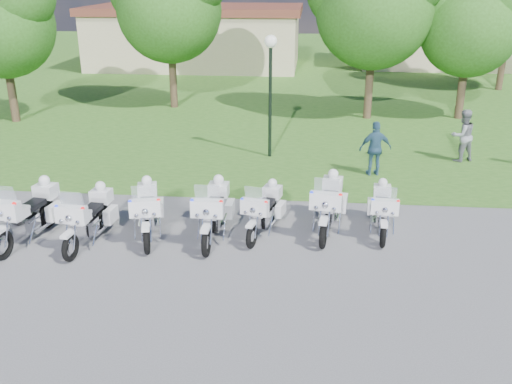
# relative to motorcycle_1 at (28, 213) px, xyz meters

# --- Properties ---
(ground) EXTENTS (100.00, 100.00, 0.00)m
(ground) POSITION_rel_motorcycle_1_xyz_m (4.82, 0.18, -0.73)
(ground) COLOR #57585D
(ground) RESTS_ON ground
(grass_lawn) EXTENTS (100.00, 48.00, 0.01)m
(grass_lawn) POSITION_rel_motorcycle_1_xyz_m (4.82, 27.18, -0.73)
(grass_lawn) COLOR #316520
(grass_lawn) RESTS_ON ground
(motorcycle_1) EXTENTS (1.09, 2.59, 1.74)m
(motorcycle_1) POSITION_rel_motorcycle_1_xyz_m (0.00, 0.00, 0.00)
(motorcycle_1) COLOR black
(motorcycle_1) RESTS_ON ground
(motorcycle_2) EXTENTS (0.93, 2.42, 1.63)m
(motorcycle_2) POSITION_rel_motorcycle_1_xyz_m (1.54, 0.01, -0.05)
(motorcycle_2) COLOR black
(motorcycle_2) RESTS_ON ground
(motorcycle_3) EXTENTS (1.17, 2.40, 1.64)m
(motorcycle_3) POSITION_rel_motorcycle_1_xyz_m (2.86, 0.52, -0.04)
(motorcycle_3) COLOR black
(motorcycle_3) RESTS_ON ground
(motorcycle_4) EXTENTS (0.84, 2.53, 1.70)m
(motorcycle_4) POSITION_rel_motorcycle_1_xyz_m (4.55, 0.59, -0.02)
(motorcycle_4) COLOR black
(motorcycle_4) RESTS_ON ground
(motorcycle_5) EXTENTS (1.07, 2.20, 1.51)m
(motorcycle_5) POSITION_rel_motorcycle_1_xyz_m (5.79, 0.97, -0.10)
(motorcycle_5) COLOR black
(motorcycle_5) RESTS_ON ground
(motorcycle_6) EXTENTS (1.05, 2.55, 1.72)m
(motorcycle_6) POSITION_rel_motorcycle_1_xyz_m (7.44, 1.28, -0.01)
(motorcycle_6) COLOR black
(motorcycle_6) RESTS_ON ground
(motorcycle_7) EXTENTS (0.81, 2.21, 1.49)m
(motorcycle_7) POSITION_rel_motorcycle_1_xyz_m (8.81, 1.33, -0.11)
(motorcycle_7) COLOR black
(motorcycle_7) RESTS_ON ground
(lamp_post) EXTENTS (0.44, 0.44, 4.31)m
(lamp_post) POSITION_rel_motorcycle_1_xyz_m (5.46, 7.45, 2.51)
(lamp_post) COLOR black
(lamp_post) RESTS_ON ground
(tree_3) EXTENTS (5.07, 4.32, 6.75)m
(tree_3) POSITION_rel_motorcycle_1_xyz_m (13.62, 14.05, 3.74)
(tree_3) COLOR #38281C
(tree_3) RESTS_ON ground
(building_west) EXTENTS (14.56, 8.32, 4.10)m
(building_west) POSITION_rel_motorcycle_1_xyz_m (-1.18, 28.18, 1.34)
(building_west) COLOR tan
(building_west) RESTS_ON ground
(building_east) EXTENTS (11.44, 7.28, 4.10)m
(building_east) POSITION_rel_motorcycle_1_xyz_m (15.82, 30.18, 1.34)
(building_east) COLOR tan
(building_east) RESTS_ON ground
(bystander_b) EXTENTS (1.10, 0.99, 1.85)m
(bystander_b) POSITION_rel_motorcycle_1_xyz_m (12.24, 7.56, 0.20)
(bystander_b) COLOR gray
(bystander_b) RESTS_ON ground
(bystander_c) EXTENTS (1.12, 0.62, 1.81)m
(bystander_c) POSITION_rel_motorcycle_1_xyz_m (9.04, 5.76, 0.17)
(bystander_c) COLOR #2F5673
(bystander_c) RESTS_ON ground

